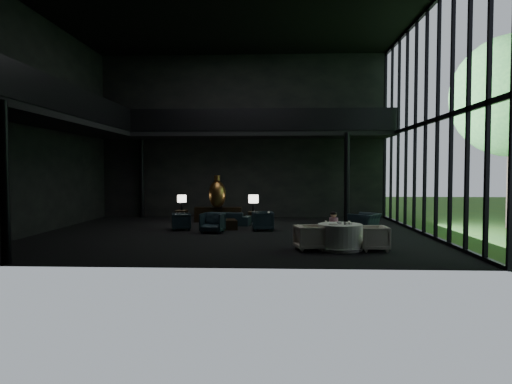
{
  "coord_description": "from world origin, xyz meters",
  "views": [
    {
      "loc": [
        1.63,
        -16.55,
        2.28
      ],
      "look_at": [
        0.88,
        0.5,
        1.5
      ],
      "focal_mm": 32.0,
      "sensor_mm": 36.0,
      "label": 1
    }
  ],
  "objects_px": {
    "bronze_urn": "(217,194)",
    "window_armchair": "(365,220)",
    "console": "(218,215)",
    "lounge_armchair_east": "(262,219)",
    "side_table_right": "(253,217)",
    "table_lamp_left": "(182,199)",
    "sofa": "(227,217)",
    "dining_chair_north": "(338,231)",
    "coffee_table": "(225,224)",
    "table_lamp_right": "(253,200)",
    "side_table_left": "(182,216)",
    "dining_table": "(340,238)",
    "lounge_armchair_west": "(182,221)",
    "dining_chair_east": "(374,237)",
    "dining_chair_west": "(310,236)",
    "lounge_armchair_south": "(213,221)",
    "child": "(334,221)"
  },
  "relations": [
    {
      "from": "side_table_right",
      "to": "table_lamp_left",
      "type": "bearing_deg",
      "value": 178.68
    },
    {
      "from": "table_lamp_right",
      "to": "lounge_armchair_west",
      "type": "relative_size",
      "value": 1.07
    },
    {
      "from": "table_lamp_right",
      "to": "window_armchair",
      "type": "bearing_deg",
      "value": -31.72
    },
    {
      "from": "side_table_left",
      "to": "dining_table",
      "type": "relative_size",
      "value": 0.38
    },
    {
      "from": "table_lamp_left",
      "to": "lounge_armchair_east",
      "type": "xyz_separation_m",
      "value": [
        3.67,
        -2.66,
        -0.6
      ]
    },
    {
      "from": "side_table_right",
      "to": "lounge_armchair_east",
      "type": "distance_m",
      "value": 2.63
    },
    {
      "from": "table_lamp_left",
      "to": "dining_chair_east",
      "type": "bearing_deg",
      "value": -44.89
    },
    {
      "from": "lounge_armchair_east",
      "to": "window_armchair",
      "type": "distance_m",
      "value": 3.88
    },
    {
      "from": "bronze_urn",
      "to": "window_armchair",
      "type": "relative_size",
      "value": 1.39
    },
    {
      "from": "table_lamp_left",
      "to": "coffee_table",
      "type": "height_order",
      "value": "table_lamp_left"
    },
    {
      "from": "console",
      "to": "window_armchair",
      "type": "relative_size",
      "value": 2.04
    },
    {
      "from": "console",
      "to": "lounge_armchair_west",
      "type": "distance_m",
      "value": 3.03
    },
    {
      "from": "sofa",
      "to": "lounge_armchair_east",
      "type": "xyz_separation_m",
      "value": [
        1.53,
        -1.69,
        0.07
      ]
    },
    {
      "from": "coffee_table",
      "to": "dining_chair_north",
      "type": "height_order",
      "value": "dining_chair_north"
    },
    {
      "from": "coffee_table",
      "to": "child",
      "type": "xyz_separation_m",
      "value": [
        3.78,
        -3.62,
        0.55
      ]
    },
    {
      "from": "console",
      "to": "window_armchair",
      "type": "xyz_separation_m",
      "value": [
        5.95,
        -2.94,
        0.11
      ]
    },
    {
      "from": "lounge_armchair_south",
      "to": "side_table_right",
      "type": "bearing_deg",
      "value": 76.93
    },
    {
      "from": "sofa",
      "to": "lounge_armchair_west",
      "type": "height_order",
      "value": "sofa"
    },
    {
      "from": "sofa",
      "to": "coffee_table",
      "type": "height_order",
      "value": "sofa"
    },
    {
      "from": "lounge_armchair_south",
      "to": "window_armchair",
      "type": "relative_size",
      "value": 0.85
    },
    {
      "from": "bronze_urn",
      "to": "dining_table",
      "type": "distance_m",
      "value": 8.16
    },
    {
      "from": "table_lamp_right",
      "to": "sofa",
      "type": "xyz_separation_m",
      "value": [
        -1.06,
        -0.9,
        -0.67
      ]
    },
    {
      "from": "sofa",
      "to": "dining_chair_north",
      "type": "bearing_deg",
      "value": 137.5
    },
    {
      "from": "dining_chair_north",
      "to": "window_armchair",
      "type": "bearing_deg",
      "value": -112.09
    },
    {
      "from": "sofa",
      "to": "dining_chair_west",
      "type": "xyz_separation_m",
      "value": [
        3.03,
        -6.02,
        0.06
      ]
    },
    {
      "from": "dining_table",
      "to": "dining_chair_north",
      "type": "relative_size",
      "value": 1.74
    },
    {
      "from": "lounge_armchair_west",
      "to": "dining_table",
      "type": "distance_m",
      "value": 6.93
    },
    {
      "from": "console",
      "to": "dining_chair_east",
      "type": "distance_m",
      "value": 8.96
    },
    {
      "from": "lounge_armchair_south",
      "to": "coffee_table",
      "type": "xyz_separation_m",
      "value": [
        0.35,
        1.07,
        -0.25
      ]
    },
    {
      "from": "side_table_left",
      "to": "table_lamp_left",
      "type": "bearing_deg",
      "value": 90.0
    },
    {
      "from": "lounge_armchair_south",
      "to": "dining_chair_west",
      "type": "bearing_deg",
      "value": -38.09
    },
    {
      "from": "child",
      "to": "window_armchair",
      "type": "bearing_deg",
      "value": -116.18
    },
    {
      "from": "window_armchair",
      "to": "dining_chair_west",
      "type": "bearing_deg",
      "value": 7.86
    },
    {
      "from": "child",
      "to": "side_table_left",
      "type": "bearing_deg",
      "value": -44.47
    },
    {
      "from": "lounge_armchair_east",
      "to": "dining_chair_north",
      "type": "bearing_deg",
      "value": 30.25
    },
    {
      "from": "bronze_urn",
      "to": "lounge_armchair_west",
      "type": "bearing_deg",
      "value": -112.5
    },
    {
      "from": "console",
      "to": "lounge_armchair_east",
      "type": "xyz_separation_m",
      "value": [
        2.07,
        -2.84,
        0.09
      ]
    },
    {
      "from": "window_armchair",
      "to": "dining_chair_north",
      "type": "bearing_deg",
      "value": 12.94
    },
    {
      "from": "side_table_right",
      "to": "table_lamp_right",
      "type": "distance_m",
      "value": 0.78
    },
    {
      "from": "sofa",
      "to": "lounge_armchair_east",
      "type": "height_order",
      "value": "lounge_armchair_east"
    },
    {
      "from": "side_table_left",
      "to": "sofa",
      "type": "height_order",
      "value": "sofa"
    },
    {
      "from": "bronze_urn",
      "to": "child",
      "type": "relative_size",
      "value": 2.44
    },
    {
      "from": "side_table_left",
      "to": "dining_table",
      "type": "xyz_separation_m",
      "value": [
        6.06,
        -6.75,
        0.05
      ]
    },
    {
      "from": "side_table_right",
      "to": "lounge_armchair_west",
      "type": "bearing_deg",
      "value": -135.91
    },
    {
      "from": "bronze_urn",
      "to": "sofa",
      "type": "xyz_separation_m",
      "value": [
        0.54,
        -0.88,
        -0.93
      ]
    },
    {
      "from": "bronze_urn",
      "to": "dining_chair_east",
      "type": "distance_m",
      "value": 8.79
    },
    {
      "from": "side_table_right",
      "to": "child",
      "type": "height_order",
      "value": "child"
    },
    {
      "from": "lounge_armchair_west",
      "to": "table_lamp_left",
      "type": "bearing_deg",
      "value": -2.42
    },
    {
      "from": "lounge_armchair_west",
      "to": "dining_chair_east",
      "type": "height_order",
      "value": "dining_chair_east"
    },
    {
      "from": "bronze_urn",
      "to": "lounge_armchair_east",
      "type": "distance_m",
      "value": 3.41
    }
  ]
}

